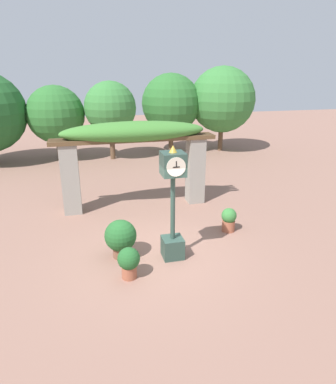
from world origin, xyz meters
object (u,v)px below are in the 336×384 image
potted_plant_far_left (229,219)px  potted_plant_near_right (121,237)px  pedestal_clock (173,203)px  potted_plant_near_left (129,261)px

potted_plant_far_left → potted_plant_near_right: bearing=-167.4°
pedestal_clock → potted_plant_far_left: pedestal_clock is taller
pedestal_clock → potted_plant_far_left: 2.60m
potted_plant_near_left → potted_plant_far_left: (3.31, 1.78, -0.05)m
potted_plant_near_right → potted_plant_far_left: potted_plant_near_right is taller
potted_plant_far_left → pedestal_clock: bearing=-152.1°
pedestal_clock → potted_plant_near_right: pedestal_clock is taller
pedestal_clock → potted_plant_near_left: (-1.25, -0.69, -1.10)m
potted_plant_near_right → potted_plant_far_left: 3.46m
pedestal_clock → potted_plant_near_left: 1.80m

